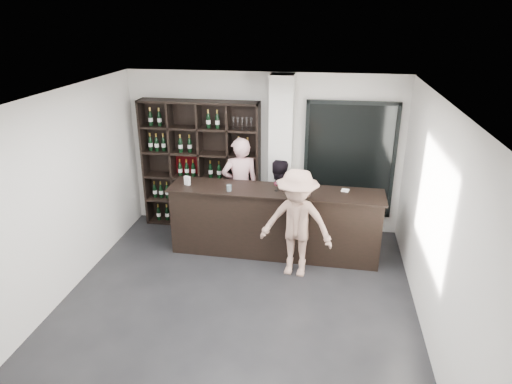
% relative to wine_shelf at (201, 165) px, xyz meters
% --- Properties ---
extents(floor, '(5.00, 5.50, 0.01)m').
position_rel_wine_shelf_xyz_m(floor, '(1.15, -2.57, -1.20)').
color(floor, black).
rests_on(floor, ground).
extents(wine_shelf, '(2.20, 0.35, 2.40)m').
position_rel_wine_shelf_xyz_m(wine_shelf, '(0.00, 0.00, 0.00)').
color(wine_shelf, black).
rests_on(wine_shelf, floor).
extents(structural_column, '(0.40, 0.40, 2.90)m').
position_rel_wine_shelf_xyz_m(structural_column, '(1.50, -0.10, 0.25)').
color(structural_column, silver).
rests_on(structural_column, floor).
extents(glass_panel, '(1.60, 0.08, 2.10)m').
position_rel_wine_shelf_xyz_m(glass_panel, '(2.70, 0.12, 0.20)').
color(glass_panel, black).
rests_on(glass_panel, floor).
extents(tasting_counter, '(3.52, 0.72, 1.16)m').
position_rel_wine_shelf_xyz_m(tasting_counter, '(1.50, -0.92, -0.62)').
color(tasting_counter, black).
rests_on(tasting_counter, floor).
extents(taster_pink, '(0.77, 0.63, 1.83)m').
position_rel_wine_shelf_xyz_m(taster_pink, '(0.79, -0.25, -0.28)').
color(taster_pink, beige).
rests_on(taster_pink, floor).
extents(taster_black, '(0.85, 0.73, 1.51)m').
position_rel_wine_shelf_xyz_m(taster_black, '(1.48, -0.41, -0.44)').
color(taster_black, black).
rests_on(taster_black, floor).
extents(customer, '(1.20, 0.80, 1.73)m').
position_rel_wine_shelf_xyz_m(customer, '(1.90, -1.52, -0.34)').
color(customer, tan).
rests_on(customer, floor).
extents(wine_glass, '(0.10, 0.10, 0.21)m').
position_rel_wine_shelf_xyz_m(wine_glass, '(1.53, -0.96, 0.06)').
color(wine_glass, white).
rests_on(wine_glass, tasting_counter).
extents(spit_cup, '(0.08, 0.08, 0.11)m').
position_rel_wine_shelf_xyz_m(spit_cup, '(0.77, -1.08, 0.01)').
color(spit_cup, '#ABC7D3').
rests_on(spit_cup, tasting_counter).
extents(napkin_stack, '(0.14, 0.14, 0.02)m').
position_rel_wine_shelf_xyz_m(napkin_stack, '(2.62, -0.79, -0.03)').
color(napkin_stack, white).
rests_on(napkin_stack, tasting_counter).
extents(card_stand, '(0.11, 0.09, 0.15)m').
position_rel_wine_shelf_xyz_m(card_stand, '(0.02, -0.92, 0.04)').
color(card_stand, white).
rests_on(card_stand, tasting_counter).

